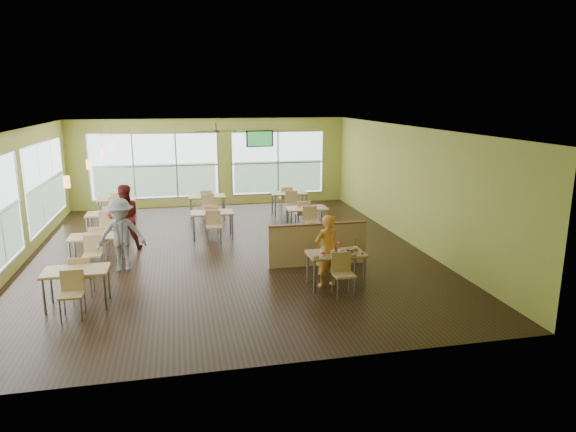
% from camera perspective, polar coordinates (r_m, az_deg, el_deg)
% --- Properties ---
extents(room, '(12.00, 12.04, 3.20)m').
position_cam_1_polar(room, '(13.23, -6.82, 2.70)').
color(room, black).
rests_on(room, ground).
extents(window_bays, '(9.24, 10.24, 2.38)m').
position_cam_1_polar(window_bays, '(16.30, -17.18, 3.74)').
color(window_bays, white).
rests_on(window_bays, room).
extents(main_table, '(1.22, 1.52, 0.87)m').
position_cam_1_polar(main_table, '(10.98, 5.33, -4.67)').
color(main_table, tan).
rests_on(main_table, floor).
extents(half_wall_divider, '(2.40, 0.14, 1.04)m').
position_cam_1_polar(half_wall_divider, '(12.34, 3.31, -3.14)').
color(half_wall_divider, tan).
rests_on(half_wall_divider, floor).
extents(dining_tables, '(6.92, 8.72, 0.87)m').
position_cam_1_polar(dining_tables, '(15.05, -11.32, 0.05)').
color(dining_tables, tan).
rests_on(dining_tables, floor).
extents(pendant_lights, '(0.11, 7.31, 0.86)m').
position_cam_1_polar(pendant_lights, '(13.87, -20.54, 6.01)').
color(pendant_lights, '#2D2119').
rests_on(pendant_lights, ceiling).
extents(ceiling_fan, '(1.25, 1.25, 0.29)m').
position_cam_1_polar(ceiling_fan, '(16.04, -7.99, 9.35)').
color(ceiling_fan, '#2D2119').
rests_on(ceiling_fan, ceiling).
extents(tv_backwall, '(1.00, 0.07, 0.60)m').
position_cam_1_polar(tv_backwall, '(19.15, -3.17, 8.57)').
color(tv_backwall, black).
rests_on(tv_backwall, wall_back).
extents(man_plaid, '(0.66, 0.52, 1.58)m').
position_cam_1_polar(man_plaid, '(10.93, 4.34, -3.87)').
color(man_plaid, '#F75C1B').
rests_on(man_plaid, floor).
extents(patron_maroon, '(0.97, 0.82, 1.75)m').
position_cam_1_polar(patron_maroon, '(14.14, -17.73, -0.16)').
color(patron_maroon, '#5A1812').
rests_on(patron_maroon, floor).
extents(patron_grey, '(1.16, 0.73, 1.71)m').
position_cam_1_polar(patron_grey, '(12.50, -18.05, -2.00)').
color(patron_grey, slate).
rests_on(patron_grey, floor).
extents(cup_blue, '(0.09, 0.09, 0.33)m').
position_cam_1_polar(cup_blue, '(10.70, 3.87, -4.09)').
color(cup_blue, white).
rests_on(cup_blue, main_table).
extents(cup_yellow, '(0.09, 0.09, 0.33)m').
position_cam_1_polar(cup_yellow, '(10.70, 5.01, -4.11)').
color(cup_yellow, white).
rests_on(cup_yellow, main_table).
extents(cup_red_near, '(0.10, 0.10, 0.37)m').
position_cam_1_polar(cup_red_near, '(10.70, 5.80, -4.08)').
color(cup_red_near, white).
rests_on(cup_red_near, main_table).
extents(cup_red_far, '(0.10, 0.10, 0.36)m').
position_cam_1_polar(cup_red_far, '(10.97, 7.46, -3.71)').
color(cup_red_far, white).
rests_on(cup_red_far, main_table).
extents(food_basket, '(0.25, 0.25, 0.06)m').
position_cam_1_polar(food_basket, '(11.08, 7.12, -3.74)').
color(food_basket, black).
rests_on(food_basket, main_table).
extents(ketchup_cup, '(0.06, 0.06, 0.02)m').
position_cam_1_polar(ketchup_cup, '(10.92, 8.28, -4.15)').
color(ketchup_cup, '#9B1802').
rests_on(ketchup_cup, main_table).
extents(wrapper_left, '(0.17, 0.15, 0.04)m').
position_cam_1_polar(wrapper_left, '(10.58, 3.09, -4.55)').
color(wrapper_left, '#A3804F').
rests_on(wrapper_left, main_table).
extents(wrapper_mid, '(0.21, 0.19, 0.05)m').
position_cam_1_polar(wrapper_mid, '(11.10, 5.65, -3.72)').
color(wrapper_mid, '#A3804F').
rests_on(wrapper_mid, main_table).
extents(wrapper_right, '(0.14, 0.14, 0.03)m').
position_cam_1_polar(wrapper_right, '(10.78, 7.36, -4.32)').
color(wrapper_right, '#A3804F').
rests_on(wrapper_right, main_table).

